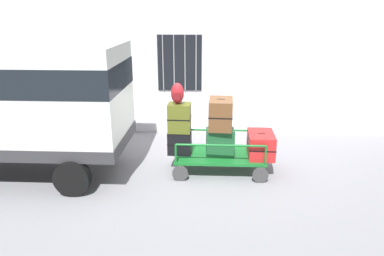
# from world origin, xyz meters

# --- Properties ---
(ground_plane) EXTENTS (40.00, 40.00, 0.00)m
(ground_plane) POSITION_xyz_m (0.00, 0.00, 0.00)
(ground_plane) COLOR gray
(building_wall) EXTENTS (12.00, 0.38, 5.00)m
(building_wall) POSITION_xyz_m (-0.00, 2.65, 2.50)
(building_wall) COLOR silver
(building_wall) RESTS_ON ground
(van) EXTENTS (4.59, 2.11, 2.75)m
(van) POSITION_xyz_m (-3.92, -0.33, 1.69)
(van) COLOR silver
(van) RESTS_ON ground
(luggage_cart) EXTENTS (1.98, 1.15, 0.38)m
(luggage_cart) POSITION_xyz_m (0.36, -0.06, 0.31)
(luggage_cart) COLOR #146023
(luggage_cart) RESTS_ON ground
(cart_railing) EXTENTS (1.88, 1.01, 0.42)m
(cart_railing) POSITION_xyz_m (0.36, -0.06, 0.72)
(cart_railing) COLOR #146023
(cart_railing) RESTS_ON luggage_cart
(suitcase_left_bottom) EXTENTS (0.52, 0.30, 0.51)m
(suitcase_left_bottom) POSITION_xyz_m (-0.52, -0.08, 0.63)
(suitcase_left_bottom) COLOR black
(suitcase_left_bottom) RESTS_ON luggage_cart
(suitcase_left_middle) EXTENTS (0.50, 0.41, 0.63)m
(suitcase_left_middle) POSITION_xyz_m (-0.52, -0.03, 1.19)
(suitcase_left_middle) COLOR #4C5119
(suitcase_left_middle) RESTS_ON suitcase_left_bottom
(suitcase_midleft_bottom) EXTENTS (0.62, 0.41, 0.60)m
(suitcase_midleft_bottom) POSITION_xyz_m (0.36, -0.10, 0.68)
(suitcase_midleft_bottom) COLOR #194C28
(suitcase_midleft_bottom) RESTS_ON luggage_cart
(suitcase_midleft_middle) EXTENTS (0.53, 0.74, 0.64)m
(suitcase_midleft_middle) POSITION_xyz_m (0.36, -0.03, 1.29)
(suitcase_midleft_middle) COLOR brown
(suitcase_midleft_middle) RESTS_ON suitcase_midleft_bottom
(suitcase_center_bottom) EXTENTS (0.57, 0.85, 0.51)m
(suitcase_center_bottom) POSITION_xyz_m (1.23, -0.06, 0.63)
(suitcase_center_bottom) COLOR #B21E1E
(suitcase_center_bottom) RESTS_ON luggage_cart
(backpack) EXTENTS (0.27, 0.22, 0.44)m
(backpack) POSITION_xyz_m (-0.56, -0.05, 1.73)
(backpack) COLOR maroon
(backpack) RESTS_ON suitcase_left_middle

